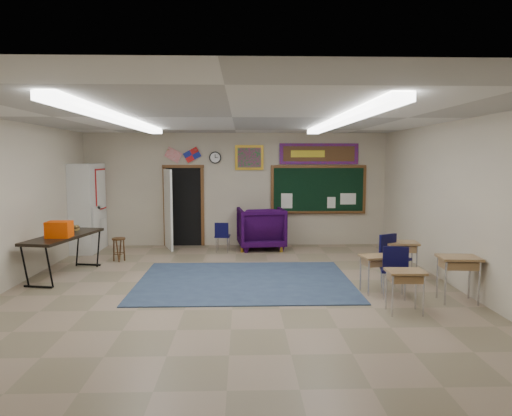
{
  "coord_description": "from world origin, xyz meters",
  "views": [
    {
      "loc": [
        0.16,
        -7.65,
        2.31
      ],
      "look_at": [
        0.44,
        1.5,
        1.33
      ],
      "focal_mm": 32.0,
      "sensor_mm": 36.0,
      "label": 1
    }
  ],
  "objects_px": {
    "wingback_armchair": "(261,228)",
    "student_desk_front_left": "(377,272)",
    "student_desk_front_right": "(401,258)",
    "wooden_stool": "(119,249)",
    "folding_table": "(65,254)"
  },
  "relations": [
    {
      "from": "wingback_armchair",
      "to": "student_desk_front_left",
      "type": "bearing_deg",
      "value": 108.85
    },
    {
      "from": "student_desk_front_left",
      "to": "student_desk_front_right",
      "type": "xyz_separation_m",
      "value": [
        0.73,
        0.88,
        0.04
      ]
    },
    {
      "from": "wingback_armchair",
      "to": "wooden_stool",
      "type": "height_order",
      "value": "wingback_armchair"
    },
    {
      "from": "student_desk_front_left",
      "to": "student_desk_front_right",
      "type": "distance_m",
      "value": 1.14
    },
    {
      "from": "wooden_stool",
      "to": "wingback_armchair",
      "type": "bearing_deg",
      "value": 22.44
    },
    {
      "from": "wingback_armchair",
      "to": "student_desk_front_right",
      "type": "distance_m",
      "value": 4.03
    },
    {
      "from": "student_desk_front_left",
      "to": "student_desk_front_right",
      "type": "bearing_deg",
      "value": 40.64
    },
    {
      "from": "student_desk_front_left",
      "to": "wooden_stool",
      "type": "distance_m",
      "value": 5.77
    },
    {
      "from": "wooden_stool",
      "to": "student_desk_front_right",
      "type": "bearing_deg",
      "value": -16.46
    },
    {
      "from": "wingback_armchair",
      "to": "folding_table",
      "type": "xyz_separation_m",
      "value": [
        -4.0,
        -2.66,
        -0.09
      ]
    },
    {
      "from": "student_desk_front_left",
      "to": "student_desk_front_right",
      "type": "height_order",
      "value": "student_desk_front_right"
    },
    {
      "from": "student_desk_front_right",
      "to": "wooden_stool",
      "type": "height_order",
      "value": "student_desk_front_right"
    },
    {
      "from": "folding_table",
      "to": "wooden_stool",
      "type": "relative_size",
      "value": 3.9
    },
    {
      "from": "wingback_armchair",
      "to": "wooden_stool",
      "type": "distance_m",
      "value": 3.57
    },
    {
      "from": "wooden_stool",
      "to": "student_desk_front_left",
      "type": "bearing_deg",
      "value": -26.98
    }
  ]
}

